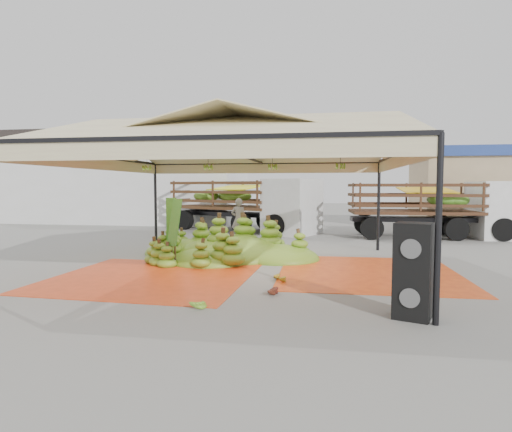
% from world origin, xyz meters
% --- Properties ---
extents(ground, '(90.00, 90.00, 0.00)m').
position_xyz_m(ground, '(0.00, 0.00, 0.00)').
color(ground, slate).
rests_on(ground, ground).
extents(canopy_tent, '(8.10, 8.10, 4.00)m').
position_xyz_m(canopy_tent, '(0.00, 0.00, 3.30)').
color(canopy_tent, black).
rests_on(canopy_tent, ground).
extents(building_white, '(14.30, 6.30, 5.40)m').
position_xyz_m(building_white, '(-10.00, 14.00, 2.71)').
color(building_white, silver).
rests_on(building_white, ground).
extents(building_tan, '(6.30, 5.30, 4.10)m').
position_xyz_m(building_tan, '(10.00, 13.00, 2.07)').
color(building_tan, tan).
rests_on(building_tan, ground).
extents(tarp_left, '(4.76, 4.55, 0.01)m').
position_xyz_m(tarp_left, '(-1.85, -1.44, 0.01)').
color(tarp_left, '#E04115').
rests_on(tarp_left, ground).
extents(tarp_right, '(4.49, 4.71, 0.01)m').
position_xyz_m(tarp_right, '(3.32, 0.04, 0.01)').
color(tarp_right, '#EB5616').
rests_on(tarp_right, ground).
extents(banana_heap, '(7.36, 6.84, 1.26)m').
position_xyz_m(banana_heap, '(-0.62, 1.86, 0.63)').
color(banana_heap, '#427117').
rests_on(banana_heap, ground).
extents(hand_yellow_a, '(0.45, 0.39, 0.19)m').
position_xyz_m(hand_yellow_a, '(1.05, -1.12, 0.09)').
color(hand_yellow_a, gold).
rests_on(hand_yellow_a, ground).
extents(hand_yellow_b, '(0.42, 0.36, 0.18)m').
position_xyz_m(hand_yellow_b, '(1.22, -1.38, 0.09)').
color(hand_yellow_b, gold).
rests_on(hand_yellow_b, ground).
extents(hand_red_a, '(0.46, 0.40, 0.19)m').
position_xyz_m(hand_red_a, '(1.12, -2.60, 0.10)').
color(hand_red_a, '#572014').
rests_on(hand_red_a, ground).
extents(hand_red_b, '(0.49, 0.43, 0.20)m').
position_xyz_m(hand_red_b, '(1.15, -2.48, 0.10)').
color(hand_red_b, '#5B2014').
rests_on(hand_red_b, ground).
extents(hand_green, '(0.59, 0.57, 0.21)m').
position_xyz_m(hand_green, '(-0.01, -3.70, 0.10)').
color(hand_green, '#5D821B').
rests_on(hand_green, ground).
extents(hanging_bunches, '(4.74, 0.24, 0.20)m').
position_xyz_m(hanging_bunches, '(0.31, -1.37, 2.62)').
color(hanging_bunches, '#41861C').
rests_on(hanging_bunches, ground).
extents(speaker_stack, '(0.71, 0.67, 1.59)m').
position_xyz_m(speaker_stack, '(3.70, -3.70, 0.79)').
color(speaker_stack, black).
rests_on(speaker_stack, ground).
extents(banana_leaves, '(0.96, 1.36, 3.70)m').
position_xyz_m(banana_leaves, '(-2.09, 0.53, 0.00)').
color(banana_leaves, '#23681B').
rests_on(banana_leaves, ground).
extents(vendor, '(0.66, 0.47, 1.71)m').
position_xyz_m(vendor, '(-1.17, 5.54, 0.86)').
color(vendor, gray).
rests_on(vendor, ground).
extents(truck_left, '(7.68, 5.17, 2.50)m').
position_xyz_m(truck_left, '(-1.46, 9.28, 1.54)').
color(truck_left, '#4F321A').
rests_on(truck_left, ground).
extents(truck_right, '(7.07, 2.80, 2.38)m').
position_xyz_m(truck_right, '(7.05, 8.18, 1.47)').
color(truck_right, '#4C2919').
rests_on(truck_right, ground).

